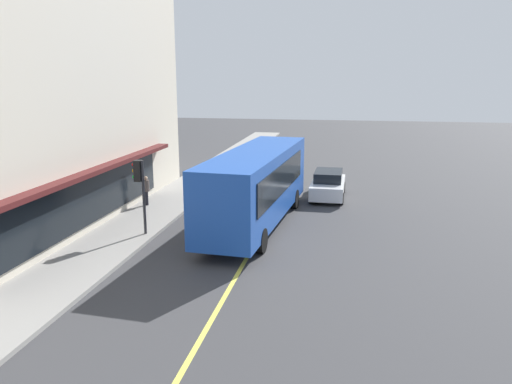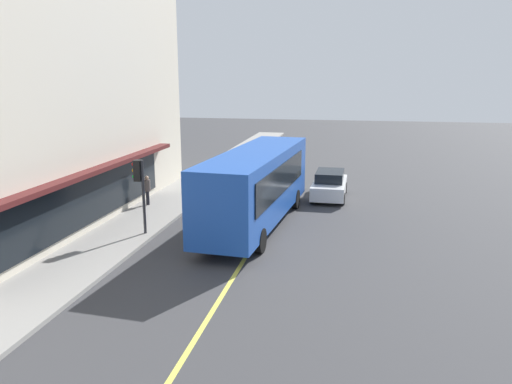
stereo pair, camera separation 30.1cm
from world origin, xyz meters
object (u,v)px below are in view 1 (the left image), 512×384
(car_white, at_px, (328,185))
(bus, at_px, (257,184))
(pedestrian_by_curb, at_px, (146,188))
(traffic_light, at_px, (139,179))

(car_white, bearing_deg, bus, 153.88)
(bus, relative_size, pedestrian_by_curb, 7.29)
(traffic_light, bearing_deg, bus, -60.77)
(traffic_light, bearing_deg, car_white, -41.08)
(traffic_light, relative_size, car_white, 0.74)
(traffic_light, distance_m, pedestrian_by_curb, 5.15)
(bus, height_order, pedestrian_by_curb, bus)
(car_white, height_order, pedestrian_by_curb, pedestrian_by_curb)
(bus, xyz_separation_m, pedestrian_by_curb, (2.08, 6.26, -0.91))
(bus, bearing_deg, pedestrian_by_curb, 71.61)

